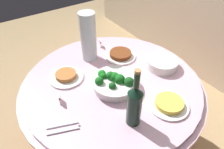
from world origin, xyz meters
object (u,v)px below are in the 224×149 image
at_px(label_placard_mid, 100,43).
at_px(food_plate_stir_fry, 120,55).
at_px(decorative_fruit_vase, 88,38).
at_px(food_plate_peanuts, 66,76).
at_px(label_placard_front, 60,98).
at_px(plate_stack, 162,63).
at_px(food_plate_fried_egg, 169,104).
at_px(serving_tongs, 64,128).
at_px(wine_bottle, 134,104).
at_px(broccoli_bowl, 115,83).

bearing_deg(label_placard_mid, food_plate_stir_fry, 12.19).
xyz_separation_m(decorative_fruit_vase, label_placard_mid, (-0.09, 0.14, -0.13)).
bearing_deg(label_placard_mid, food_plate_peanuts, -62.33).
bearing_deg(label_placard_front, plate_stack, 82.71).
distance_m(plate_stack, decorative_fruit_vase, 0.52).
bearing_deg(food_plate_fried_egg, label_placard_mid, 178.64).
bearing_deg(serving_tongs, decorative_fruit_vase, 138.32).
height_order(wine_bottle, label_placard_front, wine_bottle).
xyz_separation_m(wine_bottle, food_plate_stir_fry, (-0.50, 0.29, -0.11)).
bearing_deg(serving_tongs, plate_stack, 96.79).
relative_size(wine_bottle, food_plate_peanuts, 1.53).
bearing_deg(food_plate_fried_egg, food_plate_stir_fry, 173.40).
bearing_deg(food_plate_stir_fry, label_placard_front, -73.07).
xyz_separation_m(broccoli_bowl, decorative_fruit_vase, (-0.36, 0.03, 0.12)).
distance_m(broccoli_bowl, food_plate_fried_egg, 0.33).
relative_size(broccoli_bowl, decorative_fruit_vase, 0.82).
bearing_deg(label_placard_mid, food_plate_fried_egg, -1.36).
distance_m(decorative_fruit_vase, label_placard_mid, 0.21).
height_order(plate_stack, food_plate_stir_fry, plate_stack).
bearing_deg(food_plate_peanuts, label_placard_front, -34.20).
bearing_deg(label_placard_mid, wine_bottle, -19.14).
xyz_separation_m(food_plate_fried_egg, food_plate_stir_fry, (-0.53, 0.06, 0.00)).
bearing_deg(wine_bottle, label_placard_front, -143.29).
bearing_deg(food_plate_fried_egg, serving_tongs, -109.37).
bearing_deg(food_plate_peanuts, food_plate_stir_fry, 89.32).
distance_m(decorative_fruit_vase, food_plate_fried_egg, 0.67).
height_order(food_plate_peanuts, label_placard_front, label_placard_front).
bearing_deg(plate_stack, serving_tongs, -83.21).
relative_size(wine_bottle, label_placard_mid, 6.11).
height_order(broccoli_bowl, serving_tongs, broccoli_bowl).
relative_size(serving_tongs, food_plate_peanuts, 0.75).
distance_m(plate_stack, food_plate_peanuts, 0.64).
relative_size(broccoli_bowl, food_plate_fried_egg, 1.27).
relative_size(broccoli_bowl, plate_stack, 1.33).
height_order(serving_tongs, food_plate_peanuts, food_plate_peanuts).
bearing_deg(wine_bottle, label_placard_mid, 160.86).
xyz_separation_m(plate_stack, decorative_fruit_vase, (-0.37, -0.35, 0.13)).
bearing_deg(food_plate_peanuts, serving_tongs, -26.30).
relative_size(wine_bottle, food_plate_fried_egg, 1.53).
distance_m(food_plate_stir_fry, label_placard_mid, 0.21).
bearing_deg(plate_stack, food_plate_peanuts, -113.86).
bearing_deg(label_placard_front, decorative_fruit_vase, 128.48).
bearing_deg(label_placard_mid, decorative_fruit_vase, -58.14).
relative_size(plate_stack, wine_bottle, 0.62).
bearing_deg(plate_stack, food_plate_stir_fry, -147.62).
relative_size(decorative_fruit_vase, serving_tongs, 2.06).
relative_size(decorative_fruit_vase, label_placard_front, 6.18).
relative_size(wine_bottle, food_plate_stir_fry, 1.53).
distance_m(wine_bottle, food_plate_stir_fry, 0.59).
relative_size(wine_bottle, label_placard_front, 6.11).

